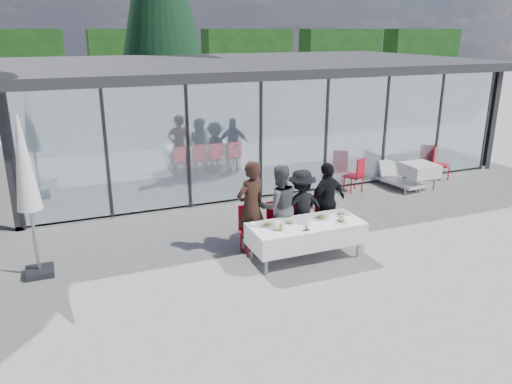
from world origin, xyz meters
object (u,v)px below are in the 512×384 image
diner_chair_a (250,226)px  plate_extra (341,221)px  market_umbrella (25,174)px  lounger (396,178)px  plate_b (289,222)px  plate_d (340,214)px  diner_chair_c (300,219)px  spare_table_right (420,170)px  diner_c (301,207)px  diner_a (251,207)px  spare_chair_a (438,162)px  diner_chair_d (326,215)px  plate_a (268,225)px  diner_d (327,201)px  juice_bottle (281,227)px  folded_eyeglasses (306,230)px  plate_c (321,217)px  spare_chair_b (357,174)px  diner_chair_b (278,222)px  diner_b (279,207)px  dining_table (306,233)px

diner_chair_a → plate_extra: 1.83m
diner_chair_a → plate_extra: bearing=-31.4°
market_umbrella → lounger: (9.59, 2.02, -1.70)m
plate_b → plate_d: size_ratio=1.00×
diner_chair_c → spare_table_right: size_ratio=1.13×
diner_c → spare_table_right: bearing=-153.4°
diner_a → spare_chair_a: size_ratio=1.97×
plate_b → spare_table_right: size_ratio=0.33×
diner_chair_d → plate_extra: bearing=-102.5°
plate_a → diner_d: bearing=19.4°
juice_bottle → spare_chair_a: (6.94, 3.61, -0.29)m
plate_b → plate_d: (1.18, 0.02, 0.00)m
diner_d → folded_eyeglasses: (-1.05, -1.06, -0.10)m
plate_c → market_umbrella: (-5.32, 1.12, 1.19)m
diner_chair_d → plate_b: bearing=-152.0°
spare_chair_b → market_umbrella: market_umbrella is taller
diner_d → spare_chair_b: (2.43, 2.54, -0.32)m
diner_chair_a → spare_table_right: size_ratio=1.13×
plate_extra → juice_bottle: 1.28m
diner_chair_b → plate_b: bearing=-96.3°
diner_a → diner_chair_a: 0.42m
plate_c → spare_chair_a: spare_chair_a is taller
diner_c → juice_bottle: diner_c is taller
diner_b → diner_chair_b: 0.35m
diner_a → plate_extra: size_ratio=6.81×
folded_eyeglasses → market_umbrella: 5.14m
diner_b → diner_chair_c: size_ratio=1.82×
diner_d → folded_eyeglasses: bearing=29.7°
plate_a → spare_table_right: bearing=24.6°
diner_a → folded_eyeglasses: size_ratio=13.71×
diner_chair_b → plate_a: (-0.49, -0.60, 0.24)m
spare_table_right → plate_extra: bearing=-145.7°
plate_b → plate_c: 0.73m
diner_b → diner_chair_a: bearing=4.9°
diner_chair_c → spare_chair_a: (6.06, 2.70, 0.00)m
dining_table → diner_a: diner_a is taller
market_umbrella → plate_c: bearing=-11.8°
diner_chair_b → market_umbrella: (-4.66, 0.49, 1.42)m
diner_chair_a → diner_chair_d: 1.76m
folded_eyeglasses → market_umbrella: bearing=161.7°
diner_chair_b → diner_a: bearing=-177.7°
diner_d → market_umbrella: market_umbrella is taller
plate_c → juice_bottle: size_ratio=1.81×
diner_chair_b → diner_chair_d: 1.14m
diner_c → plate_extra: 1.01m
plate_extra → spare_table_right: 5.41m
plate_a → spare_chair_a: 7.81m
diner_chair_a → diner_b: size_ratio=0.55×
diner_c → spare_chair_b: bearing=-137.1°
diner_b → plate_b: (-0.07, -0.62, -0.11)m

